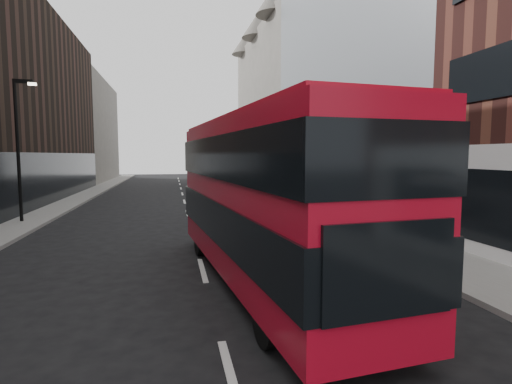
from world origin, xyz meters
TOP-DOWN VIEW (x-y plane):
  - sidewalk_right at (7.50, 25.00)m, footprint 3.00×80.00m
  - sidewalk_left at (-8.00, 25.00)m, footprint 2.00×80.00m
  - building_modern_block at (11.47, 21.00)m, footprint 5.03×22.00m
  - building_victorian at (11.38, 44.00)m, footprint 6.50×24.00m
  - building_left_mid at (-11.50, 30.00)m, footprint 5.00×24.00m
  - building_left_far at (-11.50, 52.00)m, footprint 5.00×20.00m
  - street_lamp at (-8.22, 18.00)m, footprint 1.06×0.22m
  - red_bus at (1.51, 6.48)m, footprint 3.70×11.14m
  - grey_bus at (3.66, 40.80)m, footprint 3.34×12.29m
  - car_a at (2.23, 17.08)m, footprint 2.05×4.61m
  - car_b at (4.15, 21.83)m, footprint 1.46×4.00m
  - car_c at (1.66, 29.38)m, footprint 1.72×4.19m

SIDE VIEW (x-z plane):
  - sidewalk_right at x=7.50m, z-range 0.00..0.15m
  - sidewalk_left at x=-8.00m, z-range 0.00..0.15m
  - car_c at x=1.66m, z-range 0.00..1.22m
  - car_b at x=4.15m, z-range 0.00..1.31m
  - car_a at x=2.23m, z-range 0.00..1.54m
  - grey_bus at x=3.66m, z-range 0.14..4.07m
  - red_bus at x=1.51m, z-range 0.24..4.67m
  - street_lamp at x=-8.22m, z-range 0.68..7.68m
  - building_left_far at x=-11.50m, z-range 0.00..13.00m
  - building_left_mid at x=-11.50m, z-range 0.00..14.00m
  - building_victorian at x=11.38m, z-range -0.84..20.16m
  - building_modern_block at x=11.47m, z-range -0.10..19.90m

